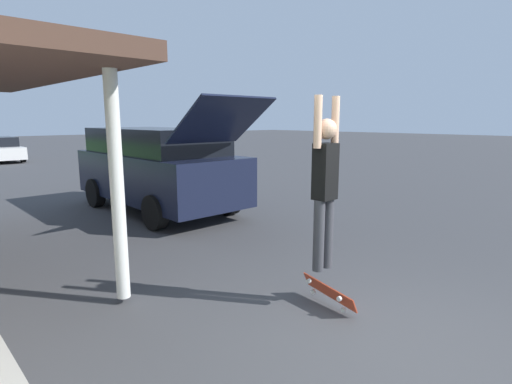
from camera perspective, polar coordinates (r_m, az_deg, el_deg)
ground_plane at (r=4.34m, az=19.25°, el=-21.14°), size 120.00×120.00×0.00m
suv_parked at (r=10.03m, az=-13.88°, el=3.57°), size 2.18×5.58×2.65m
skateboarder at (r=4.64m, az=9.81°, el=1.43°), size 0.41×0.23×2.01m
skateboard at (r=4.99m, az=10.33°, el=-13.89°), size 0.27×0.81×0.29m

